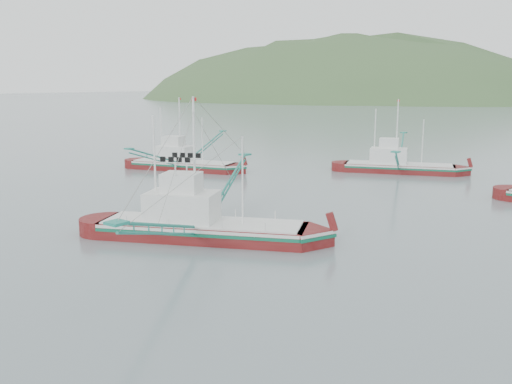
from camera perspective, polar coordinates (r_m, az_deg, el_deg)
The scene contains 5 objects.
ground at distance 44.16m, azimuth -4.68°, elevation -5.26°, with size 1200.00×1200.00×0.00m, color slate.
main_boat at distance 45.23m, azimuth -5.58°, elevation -1.62°, with size 16.83×28.33×12.10m.
bg_boat_left at distance 81.71m, azimuth -7.34°, elevation 3.63°, with size 15.54×26.63×11.02m.
bg_boat_far at distance 81.10m, azimuth 14.07°, elevation 3.40°, with size 15.22×25.80×10.83m.
headland_left at distance 443.77m, azimuth 8.85°, elevation 9.18°, with size 448.00×308.00×210.00m, color #3B5B2E.
Camera 1 is at (28.15, -31.74, 12.26)m, focal length 40.00 mm.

